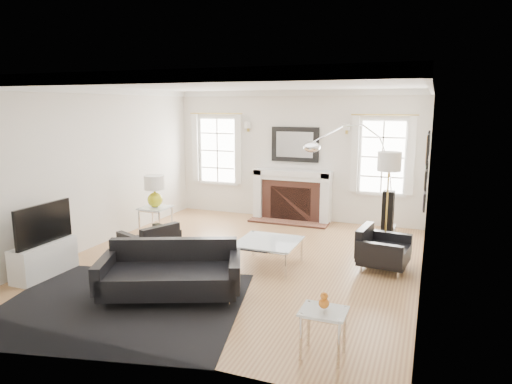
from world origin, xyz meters
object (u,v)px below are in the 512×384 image
at_px(coffee_table, 268,243).
at_px(arc_floor_lamp, 353,176).
at_px(armchair_right, 381,250).
at_px(gourd_lamp, 155,189).
at_px(sofa, 171,274).
at_px(armchair_left, 152,244).
at_px(fireplace, 292,196).

height_order(coffee_table, arc_floor_lamp, arc_floor_lamp).
xyz_separation_m(armchair_right, gourd_lamp, (-4.21, 0.26, 0.63)).
height_order(sofa, armchair_left, sofa).
xyz_separation_m(fireplace, gourd_lamp, (-2.07, -2.14, 0.39)).
distance_m(sofa, arc_floor_lamp, 4.01).
xyz_separation_m(armchair_left, gourd_lamp, (-0.74, 1.24, 0.63)).
bearing_deg(fireplace, arc_floor_lamp, -33.66).
relative_size(sofa, gourd_lamp, 3.25).
height_order(armchair_right, gourd_lamp, gourd_lamp).
height_order(fireplace, armchair_right, fireplace).
bearing_deg(fireplace, gourd_lamp, -133.96).
xyz_separation_m(sofa, armchair_right, (2.44, 2.07, -0.02)).
distance_m(armchair_right, gourd_lamp, 4.27).
bearing_deg(fireplace, armchair_right, -48.21).
relative_size(armchair_left, coffee_table, 1.06).
bearing_deg(arc_floor_lamp, sofa, -116.53).
height_order(fireplace, armchair_left, fireplace).
relative_size(fireplace, armchair_right, 1.95).
height_order(sofa, gourd_lamp, gourd_lamp).
relative_size(fireplace, coffee_table, 1.83).
xyz_separation_m(armchair_right, coffee_table, (-1.65, -0.51, 0.08)).
bearing_deg(coffee_table, sofa, -117.09).
bearing_deg(gourd_lamp, coffee_table, -16.77).
bearing_deg(gourd_lamp, armchair_left, -59.34).
bearing_deg(gourd_lamp, fireplace, 46.04).
bearing_deg(coffee_table, fireplace, 99.70).
bearing_deg(armchair_left, coffee_table, 14.38).
distance_m(armchair_left, arc_floor_lamp, 3.80).
height_order(fireplace, gourd_lamp, gourd_lamp).
distance_m(coffee_table, gourd_lamp, 2.73).
bearing_deg(arc_floor_lamp, armchair_left, -139.02).
relative_size(armchair_left, armchair_right, 1.13).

